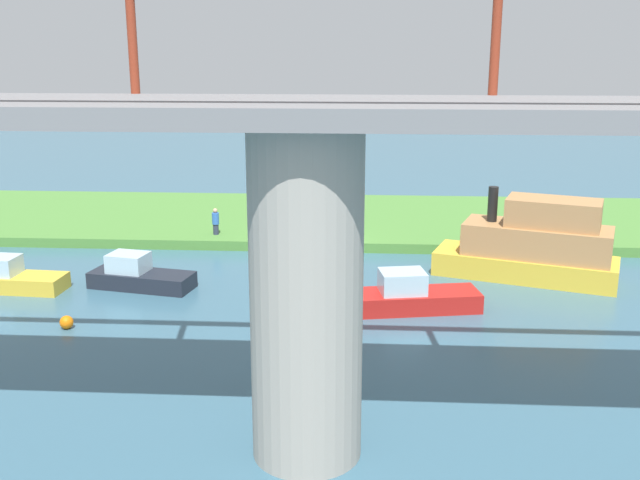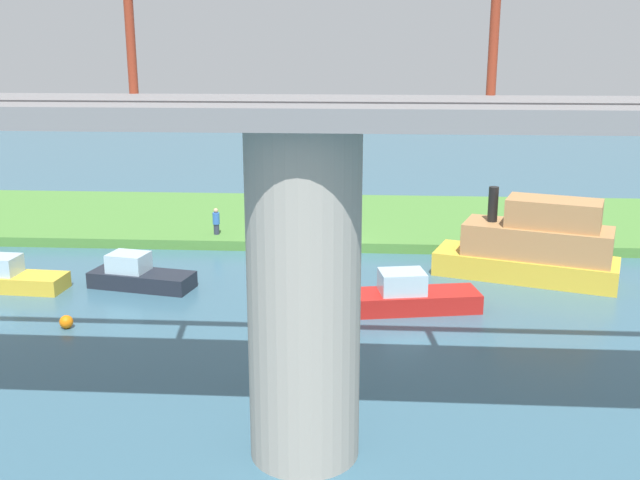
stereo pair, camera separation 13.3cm
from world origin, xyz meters
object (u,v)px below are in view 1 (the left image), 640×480
person_on_bank (216,221)px  houseboat_blue (533,246)px  riverboat_paddlewheel (139,276)px  marker_buoy (67,322)px  motorboat_white (414,296)px  bridge_pylon (306,297)px  pontoon_yellow (10,278)px  mooring_post (328,230)px

person_on_bank → houseboat_blue: size_ratio=0.17×
person_on_bank → riverboat_paddlewheel: 7.54m
marker_buoy → motorboat_white: bearing=-167.8°
person_on_bank → houseboat_blue: bearing=162.1°
person_on_bank → riverboat_paddlewheel: size_ratio=0.30×
bridge_pylon → motorboat_white: 11.87m
riverboat_paddlewheel → pontoon_yellow: riverboat_paddlewheel is taller
marker_buoy → bridge_pylon: bearing=140.2°
mooring_post → marker_buoy: 14.78m
bridge_pylon → pontoon_yellow: 18.64m
pontoon_yellow → riverboat_paddlewheel: bearing=-173.2°
mooring_post → houseboat_blue: houseboat_blue is taller
marker_buoy → person_on_bank: bearing=-104.9°
bridge_pylon → mooring_post: bridge_pylon is taller
motorboat_white → pontoon_yellow: bearing=-4.7°
pontoon_yellow → bridge_pylon: bearing=138.3°
person_on_bank → motorboat_white: size_ratio=0.28×
houseboat_blue → motorboat_white: houseboat_blue is taller
bridge_pylon → person_on_bank: (6.33, -20.05, -3.05)m
houseboat_blue → marker_buoy: (18.39, 7.18, -1.24)m
bridge_pylon → marker_buoy: bearing=-39.8°
mooring_post → motorboat_white: motorboat_white is taller
bridge_pylon → motorboat_white: bridge_pylon is taller
bridge_pylon → houseboat_blue: 17.75m
person_on_bank → marker_buoy: (3.21, 12.09, -0.95)m
person_on_bank → marker_buoy: person_on_bank is taller
houseboat_blue → pontoon_yellow: bearing=7.5°
riverboat_paddlewheel → motorboat_white: (-11.65, 2.03, 0.04)m
bridge_pylon → marker_buoy: 13.05m
pontoon_yellow → houseboat_blue: bearing=-172.5°
marker_buoy → mooring_post: bearing=-127.8°
bridge_pylon → riverboat_paddlewheel: bearing=-57.2°
person_on_bank → marker_buoy: size_ratio=2.78×
bridge_pylon → person_on_bank: bearing=-72.5°
person_on_bank → marker_buoy: 12.55m
riverboat_paddlewheel → marker_buoy: (1.28, 4.84, -0.28)m
bridge_pylon → riverboat_paddlewheel: size_ratio=1.82×
bridge_pylon → riverboat_paddlewheel: 15.68m
bridge_pylon → mooring_post: 19.91m
mooring_post → houseboat_blue: (-9.33, 4.49, 0.58)m
houseboat_blue → pontoon_yellow: houseboat_blue is taller
houseboat_blue → riverboat_paddlewheel: (17.11, 2.34, -0.96)m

